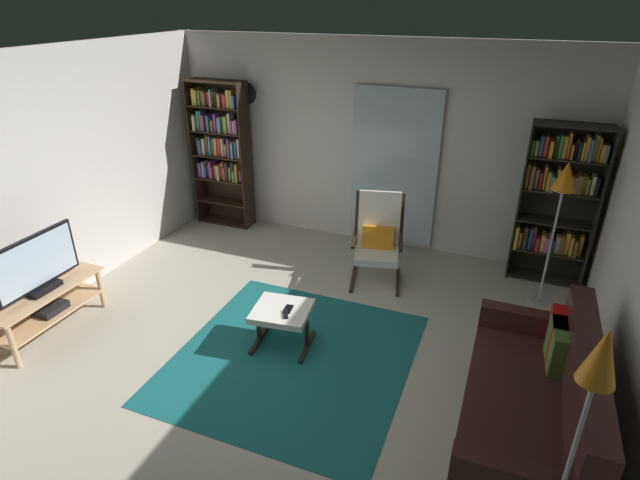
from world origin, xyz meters
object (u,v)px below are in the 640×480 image
at_px(leather_sofa, 534,406).
at_px(lounge_armchair, 378,236).
at_px(ottoman, 282,315).
at_px(wall_clock, 247,93).
at_px(bookshelf_near_sofa, 557,199).
at_px(cell_phone, 288,309).
at_px(tv_remote, 286,314).
at_px(television, 36,266).
at_px(floor_lamp_by_sofa, 591,392).
at_px(tv_stand, 47,304).
at_px(floor_lamp_by_shelf, 564,187).
at_px(bookshelf_near_tv, 221,145).

bearing_deg(leather_sofa, lounge_armchair, 132.16).
bearing_deg(ottoman, leather_sofa, -8.77).
bearing_deg(lounge_armchair, wall_clock, 156.55).
relative_size(bookshelf_near_sofa, cell_phone, 13.05).
xyz_separation_m(ottoman, tv_remote, (0.08, -0.08, 0.08)).
bearing_deg(bookshelf_near_sofa, television, -146.75).
xyz_separation_m(floor_lamp_by_sofa, wall_clock, (-3.94, 3.90, 0.47)).
height_order(bookshelf_near_sofa, ottoman, bookshelf_near_sofa).
relative_size(tv_stand, wall_clock, 3.99).
relative_size(floor_lamp_by_sofa, wall_clock, 5.99).
bearing_deg(floor_lamp_by_shelf, lounge_armchair, -175.36).
relative_size(tv_remote, wall_clock, 0.50).
xyz_separation_m(cell_phone, wall_clock, (-1.72, 2.50, 1.43)).
xyz_separation_m(tv_stand, bookshelf_near_sofa, (4.52, 2.96, 0.68)).
bearing_deg(tv_stand, lounge_armchair, 39.54).
xyz_separation_m(tv_remote, cell_phone, (-0.01, 0.09, -0.00)).
height_order(cell_phone, floor_lamp_by_sofa, floor_lamp_by_sofa).
bearing_deg(tv_stand, wall_clock, 79.79).
height_order(tv_stand, tv_remote, tv_stand).
height_order(floor_lamp_by_shelf, wall_clock, wall_clock).
bearing_deg(ottoman, television, -163.75).
distance_m(lounge_armchair, cell_phone, 1.63).
distance_m(lounge_armchair, ottoman, 1.66).
bearing_deg(lounge_armchair, cell_phone, -104.42).
xyz_separation_m(bookshelf_near_tv, tv_remote, (2.10, -2.42, -0.73)).
xyz_separation_m(bookshelf_near_sofa, cell_phone, (-2.23, -2.31, -0.57)).
height_order(floor_lamp_by_sofa, wall_clock, wall_clock).
bearing_deg(television, floor_lamp_by_shelf, 27.83).
distance_m(ottoman, floor_lamp_by_sofa, 2.87).
bearing_deg(lounge_armchair, ottoman, -106.50).
height_order(leather_sofa, ottoman, leather_sofa).
bearing_deg(leather_sofa, wall_clock, 143.67).
xyz_separation_m(leather_sofa, ottoman, (-2.21, 0.34, 0.02)).
height_order(lounge_armchair, tv_remote, lounge_armchair).
bearing_deg(bookshelf_near_tv, floor_lamp_by_shelf, -8.17).
height_order(leather_sofa, tv_remote, leather_sofa).
xyz_separation_m(ottoman, floor_lamp_by_sofa, (2.28, -1.40, 1.04)).
xyz_separation_m(television, leather_sofa, (4.43, 0.31, -0.42)).
distance_m(ottoman, wall_clock, 3.36).
xyz_separation_m(television, wall_clock, (0.56, 3.15, 1.11)).
bearing_deg(lounge_armchair, floor_lamp_by_sofa, -58.63).
xyz_separation_m(television, floor_lamp_by_sofa, (4.51, -0.75, 0.64)).
height_order(cell_phone, floor_lamp_by_shelf, floor_lamp_by_shelf).
relative_size(tv_remote, cell_phone, 1.03).
xyz_separation_m(ottoman, cell_phone, (0.06, 0.01, 0.08)).
distance_m(television, bookshelf_near_tv, 3.03).
bearing_deg(leather_sofa, cell_phone, 170.82).
height_order(ottoman, wall_clock, wall_clock).
distance_m(tv_remote, floor_lamp_by_sofa, 2.74).
bearing_deg(television, ottoman, 16.25).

